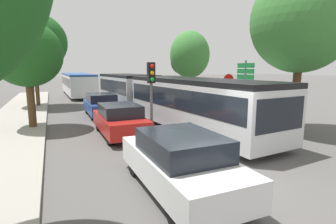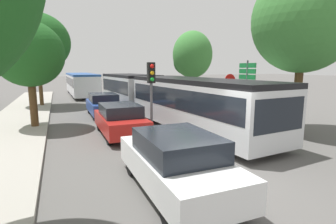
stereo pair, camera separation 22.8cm
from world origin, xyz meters
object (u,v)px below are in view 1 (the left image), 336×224
at_px(traffic_light, 151,83).
at_px(tree_left_far, 33,43).
at_px(queued_car_blue, 101,105).
at_px(white_van, 250,109).
at_px(tree_left_mid, 25,56).
at_px(city_bus_rear, 78,83).
at_px(tree_right_near, 303,23).
at_px(queued_car_red, 120,120).
at_px(queued_car_white, 180,162).
at_px(tree_right_mid, 189,56).
at_px(no_entry_sign, 228,90).
at_px(articulated_bus, 159,94).
at_px(direction_sign_post, 245,78).

xyz_separation_m(traffic_light, tree_left_far, (-5.10, 12.67, 2.55)).
distance_m(queued_car_blue, white_van, 9.68).
distance_m(tree_left_mid, tree_left_far, 8.46).
height_order(city_bus_rear, traffic_light, traffic_light).
distance_m(queued_car_blue, tree_right_near, 12.42).
xyz_separation_m(city_bus_rear, queued_car_red, (0.08, -19.83, -0.70)).
distance_m(queued_car_white, tree_right_mid, 17.67).
bearing_deg(tree_right_near, tree_left_mid, 153.43).
bearing_deg(queued_car_red, queued_car_white, -179.43).
relative_size(queued_car_white, traffic_light, 1.30).
xyz_separation_m(city_bus_rear, no_entry_sign, (6.55, -19.39, 0.43)).
distance_m(articulated_bus, tree_right_mid, 8.22).
distance_m(queued_car_red, traffic_light, 2.38).
distance_m(queued_car_white, tree_right_near, 9.82).
distance_m(articulated_bus, queued_car_red, 4.62).
relative_size(tree_left_mid, tree_right_near, 0.71).
xyz_separation_m(queued_car_white, white_van, (5.56, 3.81, 0.46)).
bearing_deg(articulated_bus, no_entry_sign, 44.24).
xyz_separation_m(city_bus_rear, queued_car_blue, (0.19, -14.29, -0.70)).
height_order(articulated_bus, direction_sign_post, direction_sign_post).
xyz_separation_m(articulated_bus, tree_right_mid, (5.16, 5.82, 2.67)).
distance_m(queued_car_red, white_van, 6.14).
bearing_deg(tree_right_near, queued_car_blue, 133.86).
relative_size(no_entry_sign, tree_left_mid, 0.51).
distance_m(queued_car_white, tree_left_far, 18.72).
distance_m(articulated_bus, tree_left_far, 11.64).
height_order(queued_car_blue, direction_sign_post, direction_sign_post).
xyz_separation_m(queued_car_red, tree_left_far, (-3.91, 11.58, 4.30)).
xyz_separation_m(queued_car_blue, tree_left_far, (-4.02, 6.04, 4.30)).
relative_size(traffic_light, tree_right_near, 0.43).
distance_m(articulated_bus, direction_sign_post, 5.30).
bearing_deg(tree_left_mid, queued_car_blue, 29.94).
height_order(white_van, traffic_light, traffic_light).
relative_size(tree_left_far, tree_right_mid, 1.17).
bearing_deg(tree_right_mid, tree_right_near, -91.56).
bearing_deg(city_bus_rear, tree_left_mid, 165.59).
height_order(traffic_light, tree_right_mid, tree_right_mid).
bearing_deg(queued_car_blue, queued_car_red, 178.81).
xyz_separation_m(no_entry_sign, tree_left_mid, (-10.39, 2.78, 1.88)).
xyz_separation_m(city_bus_rear, direction_sign_post, (7.95, -19.13, 1.12)).
bearing_deg(white_van, no_entry_sign, -123.16).
height_order(no_entry_sign, tree_right_near, tree_right_near).
bearing_deg(tree_right_mid, traffic_light, -125.83).
bearing_deg(tree_right_near, traffic_light, 166.09).
height_order(articulated_bus, queued_car_white, articulated_bus).
bearing_deg(no_entry_sign, tree_right_mid, 166.89).
height_order(queued_car_white, traffic_light, traffic_light).
xyz_separation_m(articulated_bus, no_entry_sign, (3.17, -2.72, 0.35)).
relative_size(city_bus_rear, queued_car_blue, 2.74).
distance_m(city_bus_rear, tree_right_mid, 14.08).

